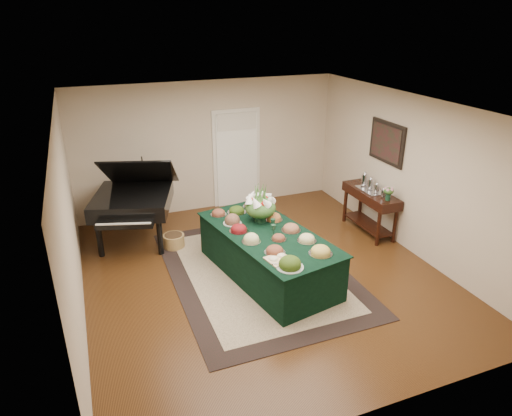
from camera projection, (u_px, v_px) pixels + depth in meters
name	position (u px, v px, depth m)	size (l,w,h in m)	color
ground	(263.00, 274.00, 7.44)	(6.00, 6.00, 0.00)	black
area_rug	(258.00, 271.00, 7.49)	(2.74, 3.84, 0.01)	black
kitchen_doorway	(237.00, 159.00, 9.77)	(1.05, 0.07, 2.10)	silver
buffet_table	(268.00, 254.00, 7.25)	(1.67, 2.74, 0.77)	black
food_platters	(267.00, 230.00, 7.06)	(1.26, 2.46, 0.13)	silver
cutting_board	(278.00, 257.00, 6.31)	(0.37, 0.37, 0.10)	tan
green_goblets	(273.00, 227.00, 7.08)	(0.15, 0.27, 0.18)	#143421
floral_centerpiece	(261.00, 204.00, 7.36)	(0.52, 0.52, 0.52)	#143421
grand_piano	(133.00, 200.00, 8.19)	(1.78, 1.88, 1.65)	black
wicker_basket	(174.00, 241.00, 8.24)	(0.38, 0.38, 0.24)	olive
mahogany_sideboard	(370.00, 200.00, 8.63)	(0.45, 1.33, 0.84)	black
tea_service	(372.00, 185.00, 8.51)	(0.34, 0.74, 0.30)	silver
pink_bouquet	(389.00, 191.00, 8.07)	(0.20, 0.20, 0.25)	#143421
wall_painting	(387.00, 142.00, 8.27)	(0.05, 0.95, 0.75)	black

